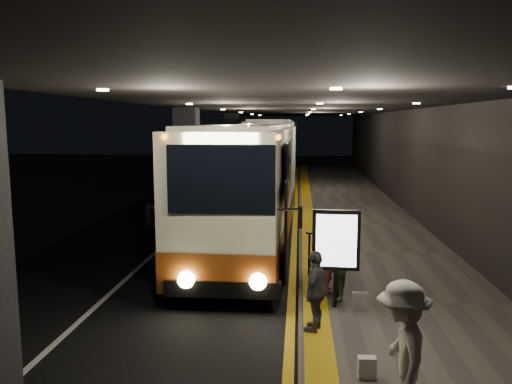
{
  "coord_description": "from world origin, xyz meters",
  "views": [
    {
      "loc": [
        2.48,
        -13.46,
        3.9
      ],
      "look_at": [
        1.13,
        2.1,
        1.7
      ],
      "focal_mm": 35.0,
      "sensor_mm": 36.0,
      "label": 1
    }
  ],
  "objects_px": {
    "bag_plain": "(367,368)",
    "stanchion_post": "(309,255)",
    "coach_second": "(274,154)",
    "passenger_waiting_green": "(334,264)",
    "passenger_waiting_white": "(402,352)",
    "info_sign": "(336,242)",
    "passenger_waiting_grey": "(316,291)",
    "bag_polka": "(360,301)",
    "coach_main": "(250,190)",
    "passenger_boarding": "(328,255)"
  },
  "relations": [
    {
      "from": "coach_second",
      "to": "passenger_waiting_white",
      "type": "relative_size",
      "value": 6.85
    },
    {
      "from": "stanchion_post",
      "to": "info_sign",
      "type": "bearing_deg",
      "value": -76.13
    },
    {
      "from": "info_sign",
      "to": "coach_second",
      "type": "bearing_deg",
      "value": 98.55
    },
    {
      "from": "coach_main",
      "to": "passenger_boarding",
      "type": "xyz_separation_m",
      "value": [
        2.19,
        -4.66,
        -0.79
      ]
    },
    {
      "from": "coach_main",
      "to": "passenger_waiting_white",
      "type": "distance_m",
      "value": 9.9
    },
    {
      "from": "passenger_waiting_white",
      "to": "bag_polka",
      "type": "relative_size",
      "value": 4.87
    },
    {
      "from": "passenger_boarding",
      "to": "passenger_waiting_white",
      "type": "height_order",
      "value": "passenger_waiting_white"
    },
    {
      "from": "stanchion_post",
      "to": "passenger_waiting_white",
      "type": "bearing_deg",
      "value": -79.9
    },
    {
      "from": "coach_second",
      "to": "passenger_boarding",
      "type": "relative_size",
      "value": 7.42
    },
    {
      "from": "coach_main",
      "to": "bag_polka",
      "type": "relative_size",
      "value": 31.99
    },
    {
      "from": "coach_second",
      "to": "info_sign",
      "type": "relative_size",
      "value": 6.2
    },
    {
      "from": "coach_second",
      "to": "passenger_boarding",
      "type": "height_order",
      "value": "coach_second"
    },
    {
      "from": "bag_plain",
      "to": "stanchion_post",
      "type": "xyz_separation_m",
      "value": [
        -0.76,
        4.81,
        0.38
      ]
    },
    {
      "from": "stanchion_post",
      "to": "bag_polka",
      "type": "bearing_deg",
      "value": -65.18
    },
    {
      "from": "coach_second",
      "to": "passenger_waiting_grey",
      "type": "bearing_deg",
      "value": -84.61
    },
    {
      "from": "passenger_waiting_grey",
      "to": "bag_polka",
      "type": "relative_size",
      "value": 3.98
    },
    {
      "from": "passenger_boarding",
      "to": "bag_plain",
      "type": "height_order",
      "value": "passenger_boarding"
    },
    {
      "from": "coach_main",
      "to": "passenger_waiting_green",
      "type": "distance_m",
      "value": 5.75
    },
    {
      "from": "bag_polka",
      "to": "stanchion_post",
      "type": "relative_size",
      "value": 0.34
    },
    {
      "from": "bag_plain",
      "to": "info_sign",
      "type": "xyz_separation_m",
      "value": [
        -0.27,
        2.84,
        1.2
      ]
    },
    {
      "from": "passenger_waiting_white",
      "to": "stanchion_post",
      "type": "distance_m",
      "value": 5.94
    },
    {
      "from": "passenger_boarding",
      "to": "bag_polka",
      "type": "distance_m",
      "value": 1.38
    },
    {
      "from": "passenger_waiting_green",
      "to": "passenger_boarding",
      "type": "bearing_deg",
      "value": -175.35
    },
    {
      "from": "passenger_waiting_grey",
      "to": "coach_main",
      "type": "bearing_deg",
      "value": -145.36
    },
    {
      "from": "passenger_boarding",
      "to": "bag_plain",
      "type": "xyz_separation_m",
      "value": [
        0.36,
        -3.78,
        -0.68
      ]
    },
    {
      "from": "coach_main",
      "to": "bag_plain",
      "type": "height_order",
      "value": "coach_main"
    },
    {
      "from": "passenger_waiting_white",
      "to": "passenger_boarding",
      "type": "bearing_deg",
      "value": -169.41
    },
    {
      "from": "coach_main",
      "to": "stanchion_post",
      "type": "xyz_separation_m",
      "value": [
        1.79,
        -3.62,
        -1.08
      ]
    },
    {
      "from": "coach_second",
      "to": "bag_plain",
      "type": "relative_size",
      "value": 38.38
    },
    {
      "from": "info_sign",
      "to": "bag_plain",
      "type": "bearing_deg",
      "value": -82.18
    },
    {
      "from": "passenger_waiting_green",
      "to": "info_sign",
      "type": "height_order",
      "value": "info_sign"
    },
    {
      "from": "passenger_waiting_white",
      "to": "passenger_waiting_grey",
      "type": "bearing_deg",
      "value": -156.64
    },
    {
      "from": "passenger_waiting_white",
      "to": "bag_polka",
      "type": "height_order",
      "value": "passenger_waiting_white"
    },
    {
      "from": "passenger_waiting_grey",
      "to": "bag_plain",
      "type": "bearing_deg",
      "value": 42.86
    },
    {
      "from": "passenger_boarding",
      "to": "passenger_waiting_green",
      "type": "relative_size",
      "value": 1.05
    },
    {
      "from": "coach_main",
      "to": "bag_polka",
      "type": "height_order",
      "value": "coach_main"
    },
    {
      "from": "passenger_waiting_white",
      "to": "bag_plain",
      "type": "xyz_separation_m",
      "value": [
        -0.28,
        1.02,
        -0.75
      ]
    },
    {
      "from": "bag_polka",
      "to": "coach_second",
      "type": "bearing_deg",
      "value": 97.45
    },
    {
      "from": "passenger_boarding",
      "to": "stanchion_post",
      "type": "distance_m",
      "value": 1.15
    },
    {
      "from": "coach_main",
      "to": "passenger_waiting_green",
      "type": "height_order",
      "value": "coach_main"
    },
    {
      "from": "coach_main",
      "to": "coach_second",
      "type": "relative_size",
      "value": 0.96
    },
    {
      "from": "passenger_waiting_green",
      "to": "passenger_waiting_white",
      "type": "relative_size",
      "value": 0.88
    },
    {
      "from": "coach_second",
      "to": "passenger_waiting_green",
      "type": "bearing_deg",
      "value": -83.09
    },
    {
      "from": "passenger_waiting_grey",
      "to": "coach_second",
      "type": "bearing_deg",
      "value": -155.72
    },
    {
      "from": "coach_main",
      "to": "passenger_waiting_grey",
      "type": "distance_m",
      "value": 7.1
    },
    {
      "from": "coach_main",
      "to": "stanchion_post",
      "type": "distance_m",
      "value": 4.19
    },
    {
      "from": "passenger_boarding",
      "to": "passenger_waiting_grey",
      "type": "xyz_separation_m",
      "value": [
        -0.35,
        -2.14,
        -0.1
      ]
    },
    {
      "from": "coach_main",
      "to": "passenger_waiting_grey",
      "type": "bearing_deg",
      "value": -73.41
    },
    {
      "from": "coach_main",
      "to": "bag_plain",
      "type": "distance_m",
      "value": 8.94
    },
    {
      "from": "passenger_boarding",
      "to": "info_sign",
      "type": "relative_size",
      "value": 0.83
    }
  ]
}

